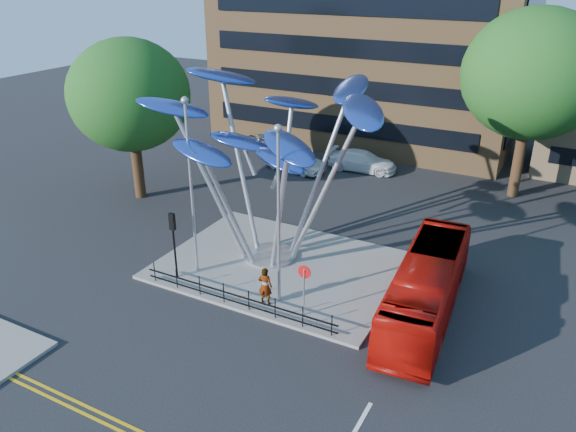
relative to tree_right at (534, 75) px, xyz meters
The scene contains 16 objects.
ground 24.75m from the tree_right, 109.98° to the right, with size 120.00×120.00×0.00m, color black.
traffic_island 20.01m from the tree_right, 119.36° to the right, with size 12.00×9.00×0.15m, color slate.
double_yellow_near 30.21m from the tree_right, 105.95° to the right, with size 40.00×0.12×0.01m, color gold.
tree_right is the anchor object (origin of this frame).
tree_left 25.09m from the tree_right, 151.39° to the right, with size 7.60×7.60×10.32m.
leaf_sculpture 18.37m from the tree_right, 123.31° to the right, with size 12.72×9.54×9.51m.
street_lamp_left 22.49m from the tree_right, 124.05° to the right, with size 0.36×0.36×8.80m.
street_lamp_right 20.64m from the tree_right, 111.54° to the right, with size 0.36×0.36×8.30m.
traffic_light_island 24.06m from the tree_right, 123.69° to the right, with size 0.28×0.18×3.42m.
no_entry_sign_island 21.31m from the tree_right, 107.12° to the right, with size 0.60×0.10×2.45m.
pedestrian_railing_front 23.43m from the tree_right, 113.91° to the right, with size 10.00×0.06×1.00m.
red_bus 18.03m from the tree_right, 94.79° to the right, with size 2.36×10.08×2.81m, color #A80D07.
pedestrian 22.18m from the tree_right, 112.16° to the right, with size 0.67×0.44×1.83m, color gray.
parked_car_left 21.14m from the tree_right, behind, with size 1.52×3.78×1.29m, color #3C4043.
parked_car_mid 17.12m from the tree_right, behind, with size 1.65×4.72×1.56m, color #B4B7BC.
parked_car_right 13.02m from the tree_right, behind, with size 2.08×5.13×1.49m, color white.
Camera 1 is at (11.18, -16.13, 14.30)m, focal length 35.00 mm.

